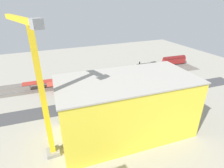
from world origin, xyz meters
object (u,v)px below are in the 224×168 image
street_tree_1 (102,87)px  street_tree_2 (68,92)px  parked_car_1 (147,96)px  parked_car_2 (130,100)px  street_tree_0 (130,83)px  box_truck_0 (139,97)px  parked_car_0 (161,93)px  construction_building (126,107)px  tower_crane (39,84)px  freight_coach_far (89,77)px  locomotive (148,66)px  parked_car_3 (113,104)px  traffic_light (72,94)px  passenger_coach (174,60)px  platform_canopy_near (114,76)px  platform_canopy_far (90,76)px

street_tree_1 → street_tree_2: street_tree_2 is taller
parked_car_1 → parked_car_2: 8.65m
street_tree_0 → box_truck_0: bearing=87.8°
parked_car_0 → construction_building: (27.23, 16.80, 8.81)m
tower_crane → freight_coach_far: bearing=-119.5°
freight_coach_far → parked_car_2: bearing=113.6°
construction_building → street_tree_0: (-14.97, -25.06, -4.93)m
locomotive → parked_car_3: (38.45, 32.68, -1.18)m
locomotive → street_tree_0: size_ratio=2.05×
freight_coach_far → street_tree_1: (-0.94, 18.15, 2.18)m
tower_crane → traffic_light: bearing=-114.8°
parked_car_0 → box_truck_0: bearing=4.5°
locomotive → box_truck_0: locomotive is taller
passenger_coach → parked_car_3: bearing=28.8°
platform_canopy_near → box_truck_0: bearing=98.6°
platform_canopy_near → parked_car_3: 22.58m
traffic_light → street_tree_2: bearing=-5.1°
box_truck_0 → street_tree_0: 9.72m
parked_car_2 → construction_building: size_ratio=0.10×
parked_car_1 → freight_coach_far: bearing=-52.4°
street_tree_0 → platform_canopy_near: bearing=-73.3°
parked_car_3 → box_truck_0: (-12.23, 0.70, 0.87)m
passenger_coach → street_tree_1: (61.33, 24.87, 2.26)m
street_tree_1 → street_tree_2: 14.95m
platform_canopy_far → freight_coach_far: 1.36m
box_truck_0 → traffic_light: traffic_light is taller
street_tree_0 → traffic_light: size_ratio=1.12×
construction_building → passenger_coach: bearing=-137.9°
box_truck_0 → street_tree_0: (-0.35, -9.24, 2.99)m
parked_car_0 → box_truck_0: (12.61, 0.98, 0.89)m
platform_canopy_near → parked_car_0: (-15.81, 20.10, -3.58)m
platform_canopy_near → parked_car_1: 21.94m
parked_car_0 → parked_car_3: bearing=0.6°
passenger_coach → parked_car_0: bearing=43.2°
platform_canopy_far → street_tree_1: 19.06m
street_tree_2 → locomotive: bearing=-156.6°
platform_canopy_far → parked_car_3: bearing=94.1°
passenger_coach → street_tree_0: 52.65m
platform_canopy_far → parked_car_3: 27.02m
freight_coach_far → construction_building: size_ratio=0.43×
locomotive → parked_car_0: locomotive is taller
passenger_coach → tower_crane: size_ratio=0.45×
traffic_light → parked_car_1: bearing=165.5°
passenger_coach → street_tree_0: bearing=27.3°
platform_canopy_near → passenger_coach: passenger_coach is taller
parked_car_0 → street_tree_2: bearing=-11.4°
parked_car_1 → street_tree_1: (18.90, -7.58, 4.70)m
street_tree_2 → platform_canopy_near: bearing=-155.8°
parked_car_3 → box_truck_0: 12.28m
freight_coach_far → street_tree_1: 18.31m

